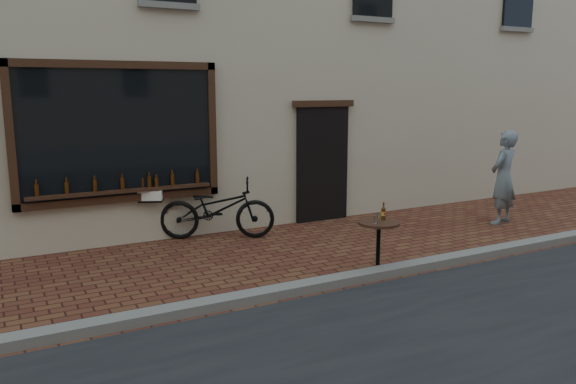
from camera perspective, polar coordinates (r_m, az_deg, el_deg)
name	(u,v)px	position (r m, az deg, el deg)	size (l,w,h in m)	color
ground	(335,292)	(7.27, 4.84, -10.08)	(90.00, 90.00, 0.00)	#502319
kerb	(327,283)	(7.41, 4.00, -9.17)	(90.00, 0.25, 0.12)	slate
cargo_bicycle	(215,208)	(9.67, -7.45, -1.65)	(2.32, 1.49, 1.10)	black
bistro_table	(379,236)	(7.89, 9.20, -4.48)	(0.58, 0.58, 0.99)	black
pedestrian	(503,177)	(11.34, 21.04, 1.39)	(0.65, 0.42, 1.78)	slate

